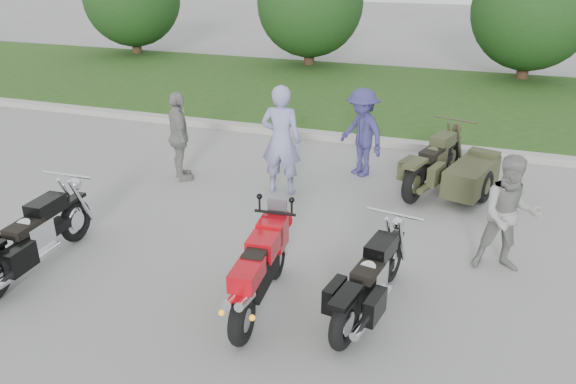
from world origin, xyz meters
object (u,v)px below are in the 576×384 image
(cruiser_right, at_px, (369,284))
(cruiser_sidecar, at_px, (455,172))
(person_stripe, at_px, (281,140))
(person_back, at_px, (179,137))
(person_denim, at_px, (362,133))
(sportbike_red, at_px, (259,270))
(person_grey, at_px, (509,215))
(cruiser_left, at_px, (30,241))

(cruiser_right, height_order, cruiser_sidecar, cruiser_sidecar)
(person_stripe, xyz_separation_m, person_back, (-1.93, -0.04, -0.13))
(person_denim, bearing_deg, person_back, -119.45)
(cruiser_right, relative_size, cruiser_sidecar, 0.91)
(cruiser_right, distance_m, cruiser_sidecar, 3.95)
(sportbike_red, bearing_deg, person_stripe, 101.33)
(person_grey, relative_size, person_denim, 0.97)
(cruiser_left, xyz_separation_m, cruiser_right, (4.33, 0.49, -0.03))
(person_grey, bearing_deg, person_stripe, 147.86)
(cruiser_right, xyz_separation_m, person_denim, (-1.04, 4.29, 0.41))
(cruiser_sidecar, distance_m, person_grey, 2.47)
(cruiser_right, bearing_deg, cruiser_left, -163.72)
(cruiser_sidecar, bearing_deg, cruiser_right, -82.96)
(person_stripe, bearing_deg, sportbike_red, 101.06)
(cruiser_left, distance_m, person_denim, 5.82)
(cruiser_sidecar, height_order, person_back, person_back)
(cruiser_right, distance_m, person_denim, 4.43)
(person_grey, relative_size, person_back, 0.98)
(sportbike_red, bearing_deg, person_denim, 83.44)
(person_back, bearing_deg, cruiser_sidecar, -118.31)
(sportbike_red, bearing_deg, cruiser_right, 9.67)
(cruiser_left, distance_m, cruiser_right, 4.36)
(cruiser_right, relative_size, person_grey, 1.31)
(person_stripe, height_order, person_grey, person_stripe)
(cruiser_right, height_order, person_denim, person_denim)
(cruiser_sidecar, relative_size, person_grey, 1.43)
(person_grey, bearing_deg, cruiser_sidecar, 98.62)
(cruiser_sidecar, bearing_deg, cruiser_left, -121.87)
(sportbike_red, height_order, cruiser_right, sportbike_red)
(cruiser_left, relative_size, cruiser_sidecar, 1.00)
(person_grey, height_order, person_denim, person_denim)
(cruiser_right, distance_m, person_back, 5.08)
(cruiser_left, height_order, person_denim, person_denim)
(person_denim, bearing_deg, cruiser_left, -86.95)
(cruiser_sidecar, xyz_separation_m, person_grey, (0.79, -2.31, 0.37))
(person_grey, bearing_deg, sportbike_red, -155.23)
(sportbike_red, height_order, cruiser_left, sportbike_red)
(cruiser_right, xyz_separation_m, person_stripe, (-2.15, 3.03, 0.53))
(sportbike_red, height_order, person_stripe, person_stripe)
(sportbike_red, xyz_separation_m, cruiser_sidecar, (1.90, 4.19, -0.11))
(cruiser_right, bearing_deg, sportbike_red, -156.24)
(cruiser_sidecar, height_order, person_denim, person_denim)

